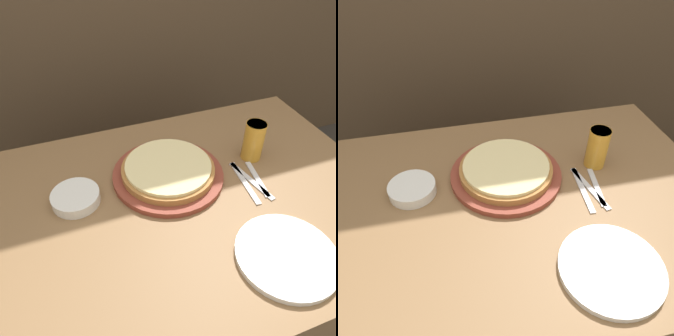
# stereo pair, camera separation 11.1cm
# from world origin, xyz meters

# --- Properties ---
(ground_plane) EXTENTS (12.00, 12.00, 0.00)m
(ground_plane) POSITION_xyz_m (0.00, 0.00, 0.00)
(ground_plane) COLOR #38332D
(dining_table) EXTENTS (1.36, 0.95, 0.75)m
(dining_table) POSITION_xyz_m (0.00, 0.00, 0.37)
(dining_table) COLOR olive
(dining_table) RESTS_ON ground_plane
(pizza_on_board) EXTENTS (0.38, 0.38, 0.06)m
(pizza_on_board) POSITION_xyz_m (-0.01, 0.12, 0.77)
(pizza_on_board) COLOR brown
(pizza_on_board) RESTS_ON dining_table
(beer_glass) EXTENTS (0.07, 0.07, 0.15)m
(beer_glass) POSITION_xyz_m (0.32, 0.12, 0.83)
(beer_glass) COLOR gold
(beer_glass) RESTS_ON dining_table
(dinner_plate) EXTENTS (0.28, 0.28, 0.02)m
(dinner_plate) POSITION_xyz_m (0.18, -0.30, 0.76)
(dinner_plate) COLOR white
(dinner_plate) RESTS_ON dining_table
(side_bowl) EXTENTS (0.15, 0.15, 0.04)m
(side_bowl) POSITION_xyz_m (-0.32, 0.11, 0.77)
(side_bowl) COLOR white
(side_bowl) RESTS_ON dining_table
(fork) EXTENTS (0.04, 0.21, 0.00)m
(fork) POSITION_xyz_m (0.22, -0.00, 0.75)
(fork) COLOR silver
(fork) RESTS_ON dining_table
(dinner_knife) EXTENTS (0.06, 0.21, 0.00)m
(dinner_knife) POSITION_xyz_m (0.25, -0.00, 0.75)
(dinner_knife) COLOR silver
(dinner_knife) RESTS_ON dining_table
(spoon) EXTENTS (0.05, 0.18, 0.00)m
(spoon) POSITION_xyz_m (0.27, -0.00, 0.75)
(spoon) COLOR silver
(spoon) RESTS_ON dining_table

